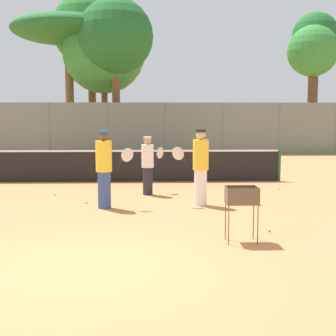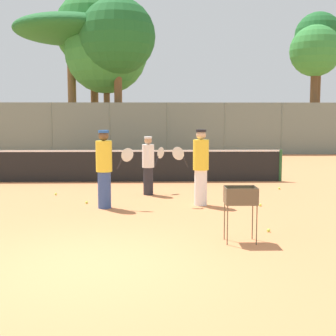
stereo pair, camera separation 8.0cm
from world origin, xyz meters
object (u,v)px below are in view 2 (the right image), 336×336
object	(u,v)px
player_white_outfit	(148,165)
ball_cart	(241,200)
tennis_net	(126,165)
player_red_cap	(104,168)
player_yellow_shirt	(201,166)

from	to	relation	value
player_white_outfit	ball_cart	size ratio (longest dim) A/B	1.65
tennis_net	player_white_outfit	bearing A→B (deg)	-72.79
player_white_outfit	ball_cart	xyz separation A→B (m)	(1.72, -4.98, -0.10)
tennis_net	ball_cart	size ratio (longest dim) A/B	10.60
player_white_outfit	player_red_cap	bearing A→B (deg)	-165.87
tennis_net	player_white_outfit	world-z (taller)	player_white_outfit
tennis_net	player_yellow_shirt	world-z (taller)	player_yellow_shirt
tennis_net	ball_cart	bearing A→B (deg)	-71.57
player_red_cap	ball_cart	xyz separation A→B (m)	(2.74, -3.10, -0.22)
tennis_net	ball_cart	world-z (taller)	tennis_net
tennis_net	player_white_outfit	distance (m)	2.70
tennis_net	ball_cart	xyz separation A→B (m)	(2.51, -7.55, 0.20)
player_white_outfit	player_yellow_shirt	size ratio (longest dim) A/B	0.87
player_red_cap	player_yellow_shirt	xyz separation A→B (m)	(2.34, 0.29, 0.00)
player_yellow_shirt	ball_cart	xyz separation A→B (m)	(0.40, -3.39, -0.22)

